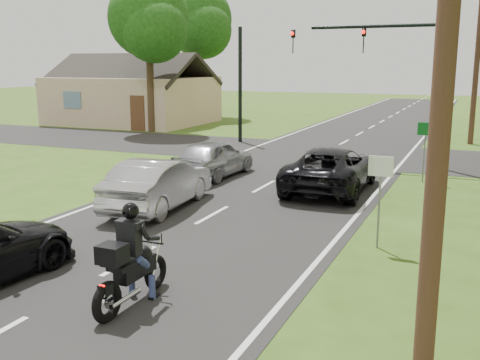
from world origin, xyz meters
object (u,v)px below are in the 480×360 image
Objects in this scene: motorcycle_rider at (130,265)px; silver_sedan at (159,183)px; traffic_signal at (396,63)px; sign_white at (380,180)px; dark_suv at (331,169)px; utility_pole_far at (478,44)px; sign_green at (425,137)px; silver_suv at (214,158)px.

motorcycle_rider is 0.48× the size of silver_sedan.
sign_white is (1.36, -11.02, -2.54)m from traffic_signal.
dark_suv is 1.17× the size of silver_sedan.
utility_pole_far is 4.71× the size of sign_green.
silver_sedan is at bearing 117.60° from motorcycle_rider.
motorcycle_rider is at bearing 83.24° from dark_suv.
silver_suv is 0.42× the size of utility_pole_far.
silver_suv is 7.58m from sign_green.
sign_white and sign_green have the same top height.
dark_suv reaches higher than silver_suv.
dark_suv is 5.86m from silver_sedan.
silver_sedan is 2.09× the size of sign_green.
traffic_signal reaches higher than sign_white.
motorcycle_rider is 11.35m from silver_suv.
silver_sedan is at bearing -133.95° from sign_green.
dark_suv is 4.60m from silver_suv.
sign_white is at bearing -82.95° from traffic_signal.
motorcycle_rider is 13.38m from sign_green.
sign_white is (6.45, -1.10, 0.85)m from silver_sedan.
silver_sedan is 2.09× the size of sign_white.
traffic_signal is 3.00× the size of sign_green.
utility_pole_far is (2.86, 8.00, 0.95)m from traffic_signal.
traffic_signal is (2.03, 15.87, 3.41)m from motorcycle_rider.
traffic_signal is 11.39m from sign_white.
dark_suv is 2.44× the size of sign_white.
traffic_signal is at bearing 97.05° from sign_white.
silver_sedan is 4.83m from silver_suv.
utility_pole_far reaches higher than dark_suv.
silver_sedan is (-3.06, 5.96, 0.01)m from motorcycle_rider.
sign_green is at bearing 88.57° from sign_white.
sign_green is (3.59, 12.85, 0.87)m from motorcycle_rider.
traffic_signal reaches higher than dark_suv.
traffic_signal is 8.55m from utility_pole_far.
utility_pole_far is (3.96, 13.63, 4.35)m from dark_suv.
sign_white is (2.46, -5.39, 0.86)m from dark_suv.
sign_white is at bearing 142.26° from silver_suv.
sign_green reaches higher than silver_suv.
traffic_signal is 4.24m from sign_green.
silver_suv is 1.95× the size of sign_white.
motorcycle_rider is 1.01× the size of sign_green.
utility_pole_far reaches higher than sign_green.
utility_pole_far reaches higher than silver_sedan.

